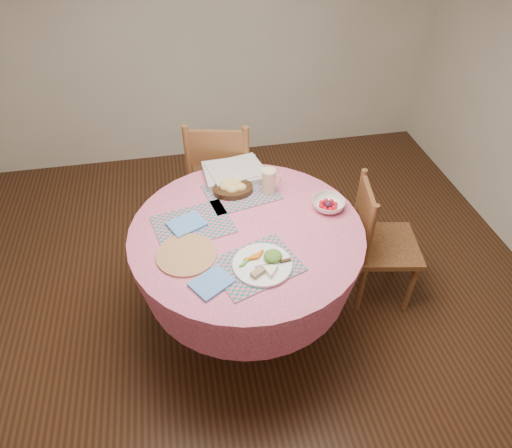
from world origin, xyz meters
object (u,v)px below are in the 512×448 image
Objects in this scene: wicker_trivet at (187,255)px; bread_bowl at (233,187)px; dinner_plate at (264,264)px; chair_right at (379,241)px; chair_back at (221,176)px; fruit_bowl at (328,204)px; latte_mug at (269,181)px; dining_table at (247,256)px.

bread_bowl reaches higher than wicker_trivet.
chair_right is at bearing 24.53° from dinner_plate.
chair_right is at bearing 151.92° from chair_back.
fruit_bowl is (0.80, 0.22, 0.02)m from wicker_trivet.
latte_mug reaches higher than bread_bowl.
latte_mug is 0.36m from fruit_bowl.
fruit_bowl is (0.51, -0.75, 0.27)m from chair_back.
latte_mug is at bearing -9.72° from bread_bowl.
chair_right reaches higher than fruit_bowl.
wicker_trivet is at bearing 110.84° from chair_right.
latte_mug is 0.78× the size of fruit_bowl.
chair_back reaches higher than latte_mug.
latte_mug is (-0.65, 0.22, 0.38)m from chair_right.
dinner_plate reaches higher than dining_table.
dinner_plate reaches higher than fruit_bowl.
chair_right is 4.61× the size of fruit_bowl.
chair_back is at bearing 123.85° from fruit_bowl.
fruit_bowl is at bearing 137.24° from chair_back.
latte_mug is (0.51, 0.43, 0.07)m from wicker_trivet.
bread_bowl is at bearing 104.62° from chair_back.
dinner_plate is (0.07, -1.12, 0.26)m from chair_back.
wicker_trivet is 0.67m from latte_mug.
chair_back is 0.95m from fruit_bowl.
chair_back is 6.76× the size of latte_mug.
dining_table is at bearing -86.02° from bread_bowl.
latte_mug reaches higher than dinner_plate.
dining_table is 0.53m from fruit_bowl.
dinner_plate is 0.57m from fruit_bowl.
chair_back reaches higher than bread_bowl.
latte_mug is at bearing 144.34° from fruit_bowl.
bread_bowl is (-0.06, 0.61, 0.02)m from dinner_plate.
bread_bowl is 0.55m from fruit_bowl.
bread_bowl is at bearing 93.98° from dining_table.
fruit_bowl is (0.47, 0.09, 0.22)m from dining_table.
dinner_plate is 0.62m from bread_bowl.
latte_mug is at bearing 75.63° from dinner_plate.
fruit_bowl is at bearing 99.02° from chair_right.
chair_back is at bearing 91.23° from bread_bowl.
chair_back reaches higher than dining_table.
dinner_plate is 0.60m from latte_mug.
chair_right is 2.99× the size of dinner_plate.
bread_bowl is at bearing 95.34° from dinner_plate.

